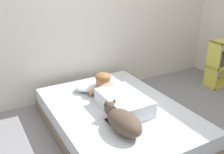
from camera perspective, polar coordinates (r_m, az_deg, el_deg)
The scene contains 9 objects.
ground_plane at distance 2.97m, azimuth 5.38°, elevation -13.99°, with size 13.33×13.33×0.00m, color gray.
back_wall at distance 3.73m, azimuth -7.17°, elevation 14.44°, with size 4.67×0.12×2.50m.
bed at distance 3.07m, azimuth 1.09°, elevation -9.23°, with size 1.41×1.98×0.31m.
pillow at distance 3.42m, azimuth -3.84°, elevation -1.79°, with size 0.52×0.32×0.11m, color silver.
person_lying at distance 3.00m, azimuth 1.22°, elevation -4.27°, with size 0.43×0.92×0.27m.
dog at distance 2.56m, azimuth 2.30°, elevation -9.44°, with size 0.26×0.57×0.21m.
coffee_cup at distance 3.37m, azimuth 0.05°, elevation -2.45°, with size 0.12×0.09×0.07m.
cell_phone at distance 2.73m, azimuth -0.43°, elevation -9.68°, with size 0.07×0.14×0.01m, color black.
bookshelf at distance 4.49m, azimuth 22.72°, elevation 2.87°, with size 0.45×0.24×0.75m.
Camera 1 is at (-1.40, -1.94, 1.76)m, focal length 41.85 mm.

